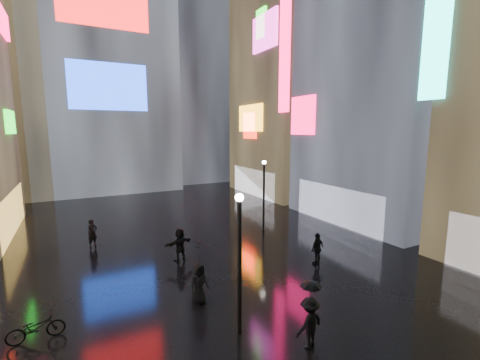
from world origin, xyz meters
TOP-DOWN VIEW (x-y plane):
  - ground at (0.00, 20.00)m, footprint 140.00×140.00m
  - building_right_mid at (15.98, 17.01)m, footprint 10.28×13.70m
  - building_right_far at (15.98, 30.00)m, footprint 10.28×12.00m
  - tower_main at (-3.00, 43.97)m, footprint 16.00×14.20m
  - tower_flank_right at (9.00, 46.00)m, footprint 12.00×12.00m
  - lamp_near at (-1.98, 8.25)m, footprint 0.30×0.30m
  - lamp_far at (5.22, 18.27)m, footprint 0.30×0.30m
  - pedestrian_2 at (-0.22, 6.50)m, footprint 1.25×0.86m
  - pedestrian_3 at (4.65, 11.71)m, footprint 1.11×0.68m
  - pedestrian_4 at (-2.54, 10.89)m, footprint 1.00×0.80m
  - pedestrian_5 at (-1.90, 15.71)m, footprint 1.82×0.98m
  - pedestrian_6 at (-6.17, 20.33)m, footprint 0.78×0.71m
  - umbrella_1 at (-0.22, 6.50)m, footprint 0.98×0.98m
  - umbrella_2 at (-2.54, 10.89)m, footprint 1.19×1.20m
  - bicycle at (-8.49, 11.20)m, footprint 1.84×0.68m

SIDE VIEW (x-z plane):
  - ground at x=0.00m, z-range 0.00..0.00m
  - bicycle at x=-8.49m, z-range 0.00..0.96m
  - pedestrian_3 at x=4.65m, z-range 0.00..1.77m
  - pedestrian_4 at x=-2.54m, z-range 0.00..1.78m
  - pedestrian_2 at x=-0.22m, z-range 0.00..1.78m
  - pedestrian_6 at x=-6.17m, z-range 0.00..1.78m
  - pedestrian_5 at x=-1.90m, z-range 0.00..1.87m
  - umbrella_1 at x=-0.22m, z-range 1.78..2.40m
  - umbrella_2 at x=-2.54m, z-range 1.78..2.73m
  - lamp_near at x=-1.98m, z-range 0.34..5.54m
  - lamp_far at x=5.22m, z-range 0.34..5.54m
  - building_right_far at x=15.98m, z-range -0.02..27.98m
  - building_right_mid at x=15.98m, z-range -0.01..29.99m
  - tower_flank_right at x=9.00m, z-range 0.00..34.00m
  - tower_main at x=-3.00m, z-range 0.01..42.01m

